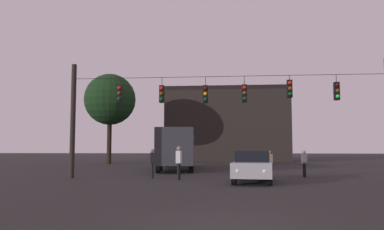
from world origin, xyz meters
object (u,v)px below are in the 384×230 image
pedestrian_crossing_right (179,161)px  pedestrian_near_bus (304,162)px  pedestrian_crossing_left (152,162)px  pedestrian_crossing_center (270,162)px  tree_left_silhouette (110,100)px  city_bus (177,145)px  car_near_right (253,166)px

pedestrian_crossing_right → pedestrian_near_bus: (6.89, 2.43, -0.14)m
pedestrian_crossing_left → pedestrian_crossing_right: (1.59, -0.91, 0.08)m
pedestrian_crossing_center → tree_left_silhouette: (-14.84, 16.62, 5.89)m
tree_left_silhouette → pedestrian_crossing_center: bearing=-48.2°
pedestrian_crossing_left → pedestrian_crossing_center: size_ratio=1.07×
pedestrian_crossing_right → tree_left_silhouette: size_ratio=0.18×
city_bus → pedestrian_crossing_center: (6.35, -6.80, -1.03)m
pedestrian_crossing_right → tree_left_silhouette: bearing=116.7°
pedestrian_near_bus → tree_left_silhouette: tree_left_silhouette is taller
city_bus → pedestrian_crossing_right: bearing=-82.1°
city_bus → car_near_right: size_ratio=2.50×
car_near_right → pedestrian_crossing_right: pedestrian_crossing_right is taller
city_bus → car_near_right: (5.13, -10.96, -1.07)m
pedestrian_near_bus → pedestrian_crossing_center: bearing=163.7°
pedestrian_crossing_center → pedestrian_near_bus: pedestrian_near_bus is taller
pedestrian_crossing_right → pedestrian_near_bus: 7.31m
pedestrian_near_bus → tree_left_silhouette: (-16.74, 17.17, 5.88)m
car_near_right → pedestrian_crossing_left: bearing=158.7°
city_bus → pedestrian_crossing_right: (1.35, -9.78, -0.87)m
car_near_right → tree_left_silhouette: (-13.62, 20.78, 5.94)m
pedestrian_crossing_right → tree_left_silhouette: (-9.85, 19.61, 5.74)m
pedestrian_crossing_left → tree_left_silhouette: bearing=113.8°
city_bus → pedestrian_near_bus: 11.09m
car_near_right → pedestrian_crossing_right: (-3.77, 1.17, 0.19)m
pedestrian_near_bus → pedestrian_crossing_right: bearing=-160.6°
pedestrian_crossing_center → pedestrian_near_bus: (1.89, -0.55, 0.01)m
pedestrian_crossing_center → pedestrian_near_bus: bearing=-16.3°
pedestrian_near_bus → pedestrian_crossing_left: bearing=-169.8°
tree_left_silhouette → car_near_right: bearing=-56.8°
pedestrian_crossing_center → city_bus: bearing=133.1°
pedestrian_crossing_left → pedestrian_near_bus: size_ratio=1.06×
pedestrian_crossing_right → tree_left_silhouette: tree_left_silhouette is taller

